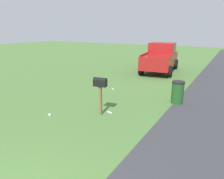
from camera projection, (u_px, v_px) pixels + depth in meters
mailbox at (100, 85)px, 7.32m from camera, size 0.27×0.51×1.41m
pickup_truck at (161, 57)px, 15.16m from camera, size 5.05×2.68×2.09m
trash_bin at (178, 92)px, 8.70m from camera, size 0.53×0.53×0.95m
litter_bottle_midfield_a at (113, 89)px, 10.74m from camera, size 0.19×0.21×0.07m
litter_cup_by_mailbox at (50, 115)px, 7.50m from camera, size 0.11×0.12×0.08m
litter_bottle_near_hydrant at (110, 113)px, 7.72m from camera, size 0.11×0.23×0.07m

